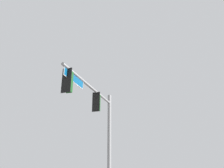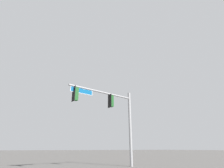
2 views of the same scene
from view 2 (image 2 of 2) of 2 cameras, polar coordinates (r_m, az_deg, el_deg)
name	(u,v)px [view 2 (image 2 of 2)]	position (r m, az deg, el deg)	size (l,w,h in m)	color
signal_pole_near	(113,111)	(16.68, 0.46, -8.96)	(6.87, 1.45, 7.07)	gray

